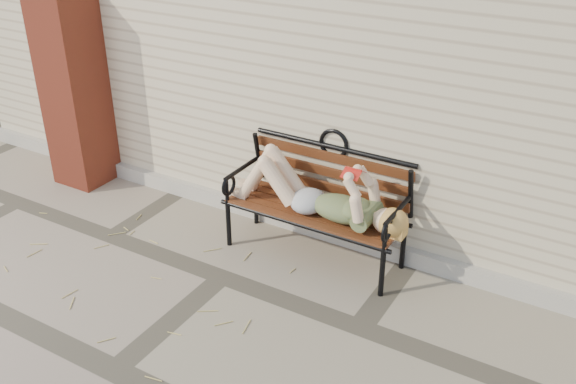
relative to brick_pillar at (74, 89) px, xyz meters
The scene contains 7 objects.
ground 2.62m from the brick_pillar, 18.06° to the right, with size 80.00×80.00×0.00m, color gray.
house_wall 3.26m from the brick_pillar, 44.37° to the left, with size 8.00×4.00×3.00m, color beige.
foundation_strip 2.49m from the brick_pillar, ahead, with size 8.00×0.10×0.15m, color #AFAB9E.
brick_pillar is the anchor object (origin of this frame).
garden_bench 2.82m from the brick_pillar, ahead, with size 1.65×0.66×1.07m.
reading_woman 2.83m from the brick_pillar, ahead, with size 1.56×0.35×0.49m.
straw_scatter 2.01m from the brick_pillar, 40.03° to the right, with size 2.66×1.76×0.01m.
Camera 1 is at (2.67, -3.46, 3.11)m, focal length 40.00 mm.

